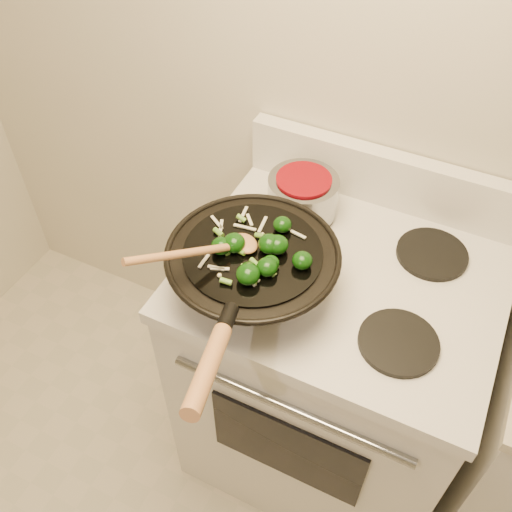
% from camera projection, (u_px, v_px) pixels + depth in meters
% --- Properties ---
extents(stove, '(0.78, 0.67, 1.08)m').
position_uv_depth(stove, '(328.00, 368.00, 1.74)').
color(stove, silver).
rests_on(stove, ground).
extents(wok, '(0.40, 0.66, 0.24)m').
position_uv_depth(wok, '(252.00, 269.00, 1.31)').
color(wok, black).
rests_on(wok, stove).
extents(stirfry, '(0.28, 0.25, 0.05)m').
position_uv_depth(stirfry, '(260.00, 253.00, 1.25)').
color(stirfry, black).
rests_on(stirfry, wok).
extents(wooden_spoon, '(0.19, 0.29, 0.13)m').
position_uv_depth(wooden_spoon, '(213.00, 249.00, 1.23)').
color(wooden_spoon, '#A76E41').
rests_on(wooden_spoon, wok).
extents(saucepan, '(0.19, 0.30, 0.11)m').
position_uv_depth(saucepan, '(303.00, 195.00, 1.51)').
color(saucepan, gray).
rests_on(saucepan, stove).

